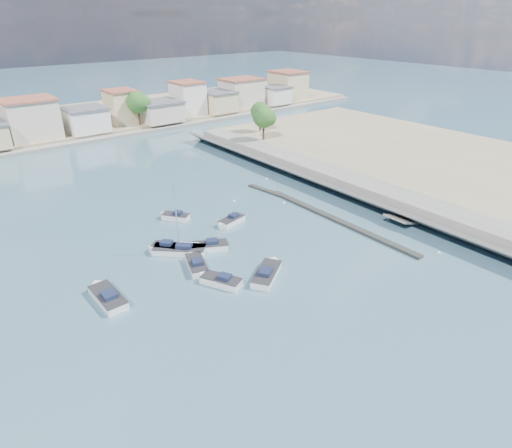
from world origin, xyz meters
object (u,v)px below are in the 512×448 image
(motorboat_d, at_px, (231,222))
(motorboat_e, at_px, (107,296))
(motorboat_a, at_px, (219,281))
(sailboat, at_px, (177,250))
(motorboat_b, at_px, (196,264))
(motorboat_g, at_px, (172,248))
(motorboat_c, at_px, (206,247))
(motorboat_f, at_px, (174,217))
(motorboat_h, at_px, (267,273))

(motorboat_d, distance_m, motorboat_e, 20.55)
(motorboat_a, distance_m, motorboat_e, 11.33)
(sailboat, bearing_deg, motorboat_d, 13.77)
(motorboat_a, xyz_separation_m, sailboat, (-0.26, 8.54, 0.03))
(motorboat_b, height_order, motorboat_e, same)
(motorboat_a, xyz_separation_m, motorboat_b, (-0.15, 4.40, -0.00))
(motorboat_g, relative_size, sailboat, 0.51)
(motorboat_c, distance_m, motorboat_g, 4.03)
(motorboat_d, relative_size, motorboat_f, 1.14)
(motorboat_b, distance_m, motorboat_h, 8.19)
(motorboat_c, height_order, motorboat_e, same)
(motorboat_a, xyz_separation_m, motorboat_h, (4.93, -2.02, -0.00))
(motorboat_c, relative_size, motorboat_d, 1.15)
(motorboat_b, bearing_deg, motorboat_a, -88.03)
(motorboat_b, xyz_separation_m, motorboat_e, (-10.17, 0.29, 0.00))
(motorboat_d, xyz_separation_m, motorboat_e, (-19.60, -6.19, 0.00))
(motorboat_e, bearing_deg, sailboat, 20.99)
(motorboat_c, bearing_deg, motorboat_a, -112.24)
(motorboat_b, height_order, motorboat_f, same)
(motorboat_c, height_order, motorboat_f, same)
(motorboat_c, xyz_separation_m, motorboat_g, (-3.37, 2.20, 0.00))
(motorboat_f, distance_m, motorboat_h, 19.02)
(motorboat_b, xyz_separation_m, motorboat_c, (3.03, 2.64, 0.00))
(motorboat_c, relative_size, sailboat, 0.56)
(motorboat_a, xyz_separation_m, motorboat_g, (-0.49, 9.24, 0.00))
(motorboat_h, bearing_deg, sailboat, 116.17)
(motorboat_f, bearing_deg, motorboat_c, -96.76)
(motorboat_a, height_order, motorboat_f, same)
(sailboat, bearing_deg, motorboat_h, -63.83)
(motorboat_d, relative_size, sailboat, 0.49)
(motorboat_d, bearing_deg, sailboat, -166.23)
(motorboat_h, bearing_deg, motorboat_a, 157.67)
(motorboat_b, distance_m, motorboat_c, 4.02)
(motorboat_b, height_order, motorboat_g, same)
(motorboat_h, height_order, sailboat, sailboat)
(motorboat_a, distance_m, motorboat_h, 5.33)
(motorboat_b, distance_m, motorboat_f, 13.26)
(motorboat_f, distance_m, sailboat, 9.47)
(motorboat_f, bearing_deg, motorboat_b, -108.51)
(sailboat, bearing_deg, motorboat_e, -159.01)
(motorboat_e, relative_size, motorboat_h, 1.08)
(motorboat_c, xyz_separation_m, motorboat_h, (2.05, -9.07, -0.00))
(motorboat_g, distance_m, motorboat_h, 12.50)
(motorboat_d, xyz_separation_m, motorboat_g, (-9.77, -1.64, 0.00))
(motorboat_e, distance_m, motorboat_f, 18.91)
(motorboat_e, xyz_separation_m, sailboat, (10.05, 3.86, 0.03))
(motorboat_c, distance_m, motorboat_h, 9.30)
(motorboat_a, distance_m, motorboat_g, 9.25)
(motorboat_c, relative_size, motorboat_h, 0.93)
(motorboat_a, height_order, motorboat_e, same)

